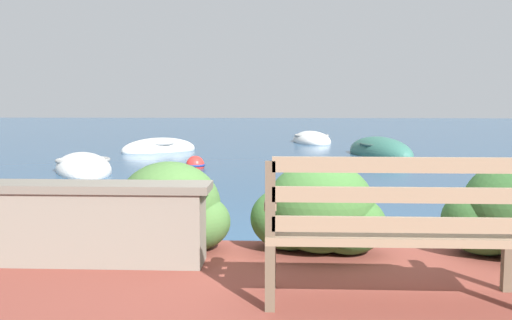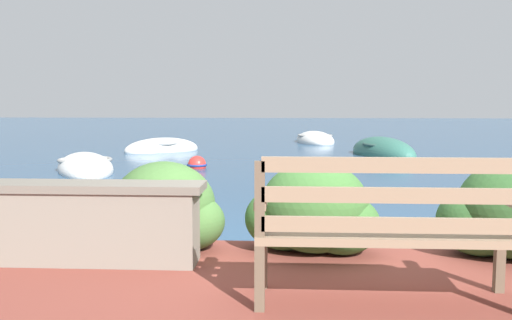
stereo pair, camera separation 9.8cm
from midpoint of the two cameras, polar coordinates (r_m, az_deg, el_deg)
The scene contains 10 objects.
ground_plane at distance 5.19m, azimuth 6.85°, elevation -10.48°, with size 80.00×80.00×0.00m.
park_bench at distance 3.59m, azimuth 13.81°, elevation -6.50°, with size 1.62×0.48×0.93m.
stone_wall at distance 4.69m, azimuth -19.57°, elevation -5.83°, with size 2.43×0.39×0.62m.
hedge_clump_left at distance 4.89m, azimuth -8.77°, elevation -5.02°, with size 1.08×0.78×0.74m.
hedge_clump_centre at distance 4.73m, azimuth 6.27°, elevation -5.26°, with size 1.11×0.80×0.76m.
rowboat_nearest at distance 12.34m, azimuth -16.48°, elevation -0.76°, with size 2.25×3.30×0.63m.
rowboat_mid at distance 15.28m, azimuth 12.74°, elevation 0.69°, with size 1.94×2.87×0.87m.
rowboat_far at distance 16.32m, azimuth -9.21°, elevation 1.05°, with size 2.34×2.08×0.69m.
rowboat_outer at distance 19.64m, azimuth 6.06°, elevation 1.94°, with size 1.64×2.91×0.67m.
mooring_buoy at distance 12.29m, azimuth -5.69°, elevation -0.50°, with size 0.44×0.44×0.40m.
Camera 2 is at (-0.28, -4.96, 1.48)m, focal length 40.00 mm.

